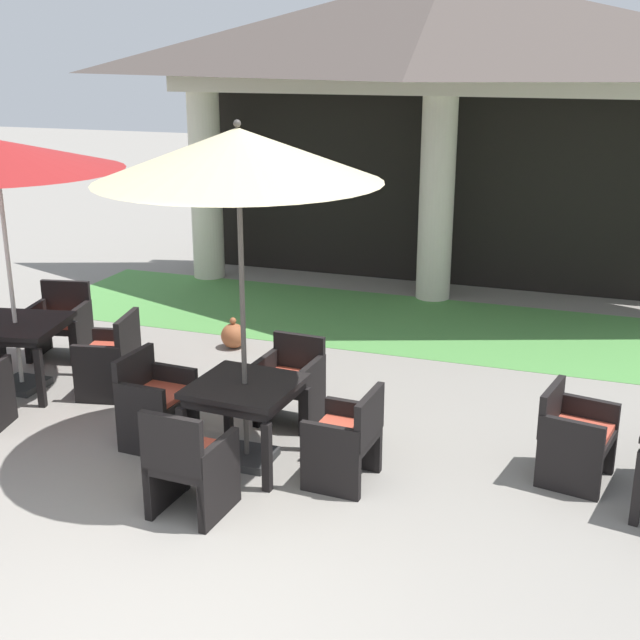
{
  "coord_description": "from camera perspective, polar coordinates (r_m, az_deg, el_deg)",
  "views": [
    {
      "loc": [
        2.4,
        -3.68,
        3.46
      ],
      "look_at": [
        -0.17,
        3.58,
        0.99
      ],
      "focal_mm": 47.2,
      "sensor_mm": 36.0,
      "label": 1
    }
  ],
  "objects": [
    {
      "name": "background_pavilion",
      "position": [
        12.07,
        8.41,
        17.57
      ],
      "size": [
        8.49,
        3.12,
        4.47
      ],
      "color": "beige",
      "rests_on": "ground"
    },
    {
      "name": "patio_umbrella_near_foreground",
      "position": [
        6.78,
        -5.57,
        10.92
      ],
      "size": [
        2.33,
        2.33,
        2.95
      ],
      "color": "#2D2D2D",
      "rests_on": "ground"
    },
    {
      "name": "patio_chair_near_foreground_east",
      "position": [
        7.05,
        1.8,
        -8.07
      ],
      "size": [
        0.55,
        0.62,
        0.83
      ],
      "rotation": [
        0.0,
        0.0,
        1.51
      ],
      "color": "black",
      "rests_on": "ground"
    },
    {
      "name": "patio_chair_near_foreground_west",
      "position": [
        7.84,
        -11.16,
        -5.4
      ],
      "size": [
        0.55,
        0.63,
        0.86
      ],
      "rotation": [
        0.0,
        0.0,
        -1.63
      ],
      "color": "black",
      "rests_on": "ground"
    },
    {
      "name": "patio_chair_near_foreground_north",
      "position": [
        8.17,
        -1.99,
        -4.28
      ],
      "size": [
        0.58,
        0.56,
        0.83
      ],
      "rotation": [
        0.0,
        0.0,
        -3.2
      ],
      "color": "black",
      "rests_on": "ground"
    },
    {
      "name": "patio_chair_near_foreground_south",
      "position": [
        6.66,
        -8.87,
        -9.68
      ],
      "size": [
        0.57,
        0.61,
        0.92
      ],
      "rotation": [
        0.0,
        0.0,
        -0.06
      ],
      "color": "black",
      "rests_on": "ground"
    },
    {
      "name": "patio_chair_mid_right_north",
      "position": [
        10.36,
        -17.21,
        -0.24
      ],
      "size": [
        0.72,
        0.69,
        0.86
      ],
      "rotation": [
        0.0,
        0.0,
        -2.94
      ],
      "color": "black",
      "rests_on": "ground"
    },
    {
      "name": "patio_table_mid_right",
      "position": [
        9.42,
        -19.9,
        -0.72
      ],
      "size": [
        1.13,
        1.13,
        0.74
      ],
      "rotation": [
        0.0,
        0.0,
        0.2
      ],
      "color": "black",
      "rests_on": "ground"
    },
    {
      "name": "lawn_strip",
      "position": [
        11.24,
        6.2,
        -0.24
      ],
      "size": [
        10.29,
        2.55,
        0.01
      ],
      "primitive_type": "cube",
      "color": "#519347",
      "rests_on": "ground"
    },
    {
      "name": "patio_chair_mid_left_west",
      "position": [
        7.4,
        16.85,
        -7.58
      ],
      "size": [
        0.64,
        0.68,
        0.81
      ],
      "rotation": [
        0.0,
        0.0,
        -1.76
      ],
      "color": "black",
      "rests_on": "ground"
    },
    {
      "name": "patio_chair_mid_right_east",
      "position": [
        9.07,
        -13.98,
        -2.46
      ],
      "size": [
        0.64,
        0.71,
        0.87
      ],
      "rotation": [
        0.0,
        0.0,
        -4.51
      ],
      "color": "black",
      "rests_on": "ground"
    },
    {
      "name": "terracotta_urn",
      "position": [
        10.29,
        -5.89,
        -1.05
      ],
      "size": [
        0.3,
        0.3,
        0.39
      ],
      "color": "#9E5633",
      "rests_on": "ground"
    },
    {
      "name": "patio_table_near_foreground",
      "position": [
        7.31,
        -5.1,
        -5.07
      ],
      "size": [
        0.92,
        0.92,
        0.74
      ],
      "rotation": [
        0.0,
        0.0,
        -0.06
      ],
      "color": "black",
      "rests_on": "ground"
    }
  ]
}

